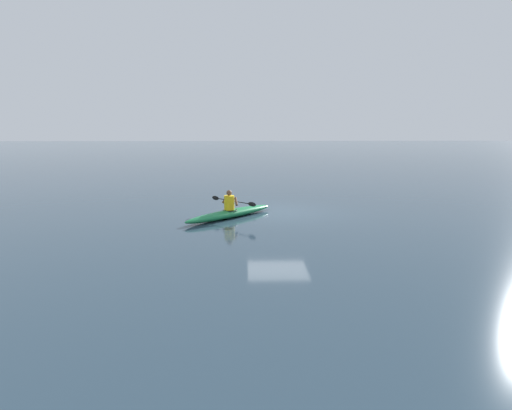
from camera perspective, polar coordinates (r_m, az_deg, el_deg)
ground_plane at (r=17.67m, az=2.92°, el=-0.95°), size 160.00×160.00×0.00m
kayak at (r=16.62m, az=-3.43°, el=-1.13°), size 3.53×3.54×0.32m
kayaker at (r=16.52m, az=-3.52°, el=0.45°), size 1.76×1.75×0.76m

